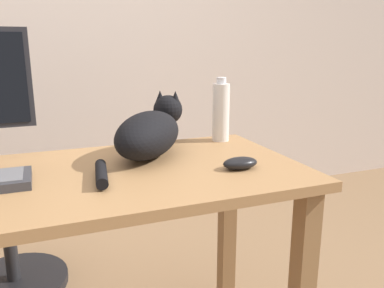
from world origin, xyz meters
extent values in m
cube|color=beige|center=(0.00, 1.52, 1.30)|extent=(6.00, 0.04, 2.60)
cube|color=#9E7247|center=(0.00, 0.00, 0.73)|extent=(1.46, 0.63, 0.03)
cube|color=olive|center=(0.67, 0.26, 0.36)|extent=(0.06, 0.06, 0.72)
cylinder|color=black|center=(-0.21, 0.72, 0.02)|extent=(0.48, 0.48, 0.04)
cylinder|color=black|center=(-0.21, 0.72, 0.24)|extent=(0.06, 0.06, 0.48)
cylinder|color=black|center=(-0.21, 0.72, 0.51)|extent=(0.44, 0.44, 0.06)
ellipsoid|color=black|center=(0.30, 0.12, 0.82)|extent=(0.36, 0.40, 0.15)
sphere|color=black|center=(0.43, 0.29, 0.87)|extent=(0.11, 0.11, 0.11)
cone|color=black|center=(0.40, 0.31, 0.92)|extent=(0.04, 0.04, 0.04)
cone|color=black|center=(0.45, 0.28, 0.92)|extent=(0.04, 0.04, 0.04)
cylinder|color=black|center=(0.12, -0.07, 0.77)|extent=(0.05, 0.18, 0.03)
ellipsoid|color=black|center=(0.52, -0.11, 0.76)|extent=(0.11, 0.06, 0.04)
cylinder|color=silver|center=(0.62, 0.24, 0.86)|extent=(0.07, 0.07, 0.22)
cylinder|color=silver|center=(0.62, 0.24, 0.98)|extent=(0.04, 0.04, 0.02)
camera|label=1|loc=(-0.02, -1.11, 1.11)|focal=36.71mm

